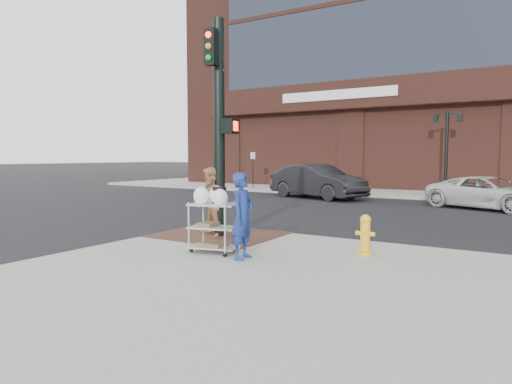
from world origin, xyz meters
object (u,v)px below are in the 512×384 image
Objects in this scene: lamp_post at (447,144)px; pedestrian_tan at (211,202)px; sedan_dark at (317,181)px; fire_hydrant at (365,234)px; utility_cart at (214,223)px; minivan_white at (489,193)px; traffic_signal_pole at (219,121)px; woman_blue at (243,216)px.

lamp_post is 15.69m from pedestrian_tan.
sedan_dark is 6.41× the size of fire_hydrant.
minivan_white is at bearing 73.00° from utility_cart.
lamp_post is at bearing 101.85° from pedestrian_tan.
minivan_white is at bearing 66.05° from traffic_signal_pole.
sedan_dark is at bearing 103.05° from traffic_signal_pole.
lamp_post is 2.47× the size of pedestrian_tan.
lamp_post is at bearing -35.36° from sedan_dark.
lamp_post is 3.10× the size of utility_cart.
sedan_dark is 7.48m from minivan_white.
lamp_post is 0.80× the size of traffic_signal_pole.
utility_cart is (-1.47, -16.80, -1.88)m from lamp_post.
minivan_white is 12.86m from utility_cart.
traffic_signal_pole is 3.12m from woman_blue.
lamp_post reaches higher than minivan_white.
pedestrian_tan is (-0.14, -0.15, -1.87)m from traffic_signal_pole.
woman_blue reaches higher than fire_hydrant.
sedan_dark is 1.10× the size of minivan_white.
woman_blue is 0.35× the size of minivan_white.
utility_cart reaches higher than fire_hydrant.
utility_cart is at bearing -145.59° from sedan_dark.
traffic_signal_pole reaches higher than lamp_post.
woman_blue is 0.97× the size of pedestrian_tan.
traffic_signal_pole is (-2.48, -15.23, 0.21)m from lamp_post.
pedestrian_tan is (-2.62, -15.38, -1.66)m from lamp_post.
fire_hydrant is (3.57, -0.23, -2.29)m from traffic_signal_pole.
utility_cart is (-0.77, 0.15, -0.20)m from woman_blue.
lamp_post is 15.43m from traffic_signal_pole.
woman_blue is 1.22× the size of utility_cart.
fire_hydrant is (2.57, 1.34, -0.19)m from utility_cart.
sedan_dark is (-2.67, 11.50, -2.01)m from traffic_signal_pole.
woman_blue is 0.32× the size of sedan_dark.
traffic_signal_pole is 1.01× the size of sedan_dark.
lamp_post is 5.43m from minivan_white.
minivan_white is (4.91, 10.88, -0.33)m from pedestrian_tan.
traffic_signal_pole is 4.25m from fire_hydrant.
traffic_signal_pole is 3.09× the size of pedestrian_tan.
sedan_dark is at bearing 106.68° from minivan_white.
pedestrian_tan is 11.94m from minivan_white.
minivan_white is at bearing 83.79° from fire_hydrant.
utility_cart is (-3.76, -12.30, 0.11)m from minivan_white.
sedan_dark is at bearing -144.08° from lamp_post.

